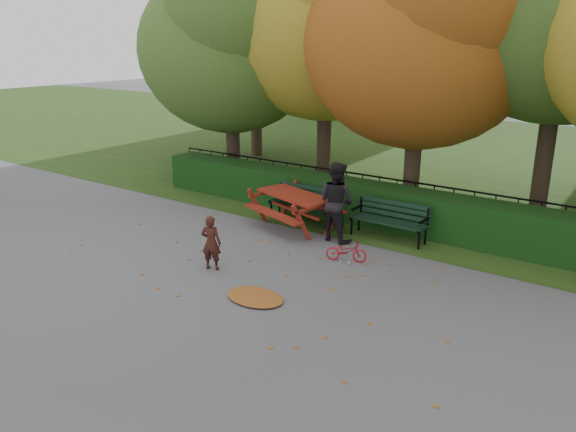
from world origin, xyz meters
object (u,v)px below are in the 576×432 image
Objects in this scene: picnic_table at (295,202)px; tree_b at (333,4)px; tree_f at (258,2)px; child at (211,243)px; tree_c at (431,23)px; bench_left at (304,201)px; bicycle at (346,251)px; bench_right at (390,217)px; tree_a at (233,36)px; adult at (336,201)px.

tree_b is at bearing 125.99° from picnic_table.
tree_f is 8.11× the size of child.
tree_c reaches higher than picnic_table.
bench_left is 2.92m from bicycle.
tree_b is at bearing 139.33° from bench_right.
bench_right is at bearing -40.67° from tree_b.
tree_b reaches higher than bench_left.
tree_a is at bearing -74.04° from child.
tree_c reaches higher than bench_left.
tree_f is 5.10× the size of bench_right.
tree_c is 5.01m from adult.
bench_left is 1.59× the size of child.
tree_a is 5.89m from bench_left.
tree_a is 8.75× the size of bicycle.
tree_c is 9.35× the size of bicycle.
tree_a reaches higher than bicycle.
adult is at bearing -26.80° from tree_a.
tree_a is 0.81× the size of tree_f.
tree_b is at bearing -47.84° from adult.
tree_a reaches higher than bench_right.
picnic_table is 1.30× the size of adult.
picnic_table is 3.09m from child.
child is at bearing -119.62° from bench_right.
picnic_table is 2.13× the size of child.
tree_b is 6.15m from picnic_table.
tree_a is 6.14m from picnic_table.
tree_a is 4.31m from tree_f.
tree_b is 4.75× the size of adult.
child is 3.18m from adult.
bench_left is at bearing -133.36° from tree_c.
tree_f is at bearing 152.01° from tree_b.
child is 0.61× the size of adult.
tree_f is 12.23m from child.
bicycle is at bearing 139.40° from adult.
adult is 2.16× the size of bicycle.
tree_a is at bearing -18.25° from adult.
tree_f is 5.10× the size of bench_left.
tree_b is 3.42m from tree_c.
tree_c is 4.44× the size of bench_left.
tree_a is at bearing -62.02° from tree_f.
tree_a is 4.16× the size of bench_left.
child is at bearing -71.57° from picnic_table.
tree_f is at bearing -32.63° from adult.
child is at bearing 77.34° from adult.
child is at bearing -107.25° from tree_c.
adult is at bearing -103.27° from tree_c.
bench_left is at bearing -43.51° from tree_f.
tree_c is 0.87× the size of tree_f.
tree_a is 3.11m from tree_b.
tree_f reaches higher than adult.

